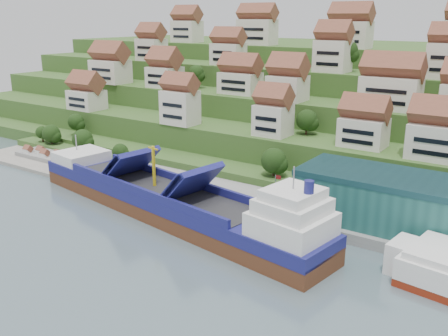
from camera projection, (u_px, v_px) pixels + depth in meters
The scene contains 9 objects.
ground at pixel (178, 218), 106.54m from camera, with size 300.00×300.00×0.00m, color slate.
quay at pixel (294, 211), 107.24m from camera, with size 180.00×14.00×2.20m, color gray.
pebble_beach at pixel (52, 160), 147.23m from camera, with size 45.00×20.00×1.00m, color gray.
hillside at pixel (355, 102), 185.15m from camera, with size 260.00×128.00×31.00m.
hillside_village at pixel (310, 71), 149.05m from camera, with size 154.80×63.82×29.19m.
hillside_trees at pixel (258, 110), 139.00m from camera, with size 141.34×62.48×31.72m.
flagpole at pixel (276, 190), 102.63m from camera, with size 1.28×0.16×8.00m.
beach_huts at pixel (43, 155), 146.85m from camera, with size 14.40×3.70×2.20m.
cargo_ship at pixel (174, 204), 105.28m from camera, with size 80.14×24.39×17.58m.
Camera 1 is at (64.06, -75.90, 41.21)m, focal length 40.00 mm.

